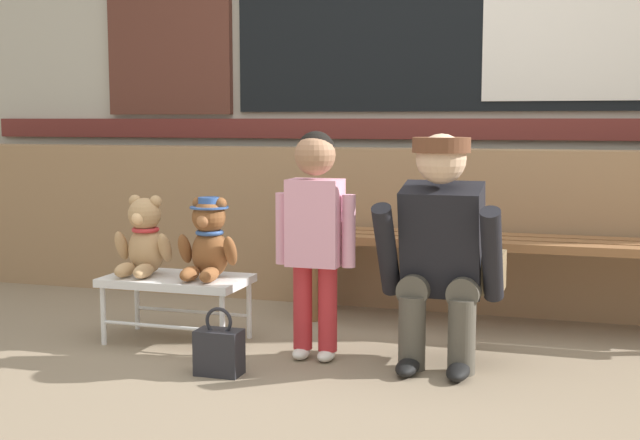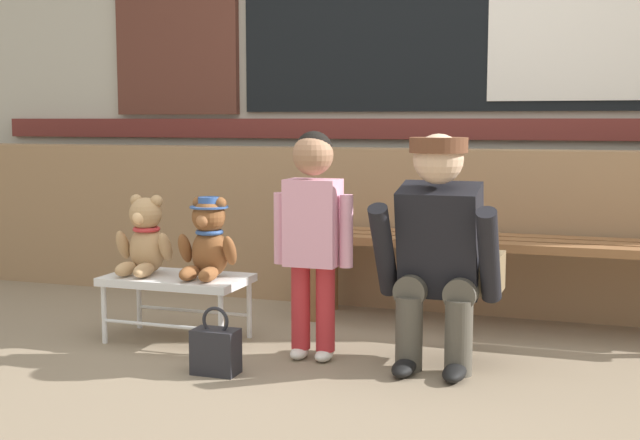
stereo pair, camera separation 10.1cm
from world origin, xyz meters
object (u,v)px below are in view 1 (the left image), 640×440
Objects in this scene: teddy_bear_plain at (144,239)px; handbag_on_ground at (219,351)px; teddy_bear_with_hat at (208,240)px; small_display_bench at (177,284)px; adult_crouching at (444,250)px; wooden_bench_long at (514,252)px; child_standing at (315,220)px.

teddy_bear_plain is 1.34× the size of handbag_on_ground.
teddy_bear_plain is 1.00× the size of teddy_bear_with_hat.
small_display_bench reaches higher than handbag_on_ground.
adult_crouching is (1.21, -0.02, 0.21)m from small_display_bench.
adult_crouching reaches higher than wooden_bench_long.
teddy_bear_with_hat is at bearing 119.34° from handbag_on_ground.
teddy_bear_plain is 0.86m from child_standing.
wooden_bench_long reaches higher than handbag_on_ground.
adult_crouching is at bearing 6.36° from child_standing.
adult_crouching reaches higher than handbag_on_ground.
handbag_on_ground is (-0.29, -0.33, -0.50)m from child_standing.
teddy_bear_with_hat reaches higher than wooden_bench_long.
teddy_bear_plain is at bearing 179.49° from small_display_bench.
teddy_bear_plain is (-0.16, 0.00, 0.20)m from small_display_bench.
teddy_bear_with_hat is at bearing 0.77° from small_display_bench.
teddy_bear_with_hat is 1.34× the size of handbag_on_ground.
small_display_bench is 0.67× the size of adult_crouching.
handbag_on_ground is (0.55, -0.41, -0.37)m from teddy_bear_plain.
handbag_on_ground is at bearing -46.28° from small_display_bench.
wooden_bench_long is at bearing 47.00° from handbag_on_ground.
small_display_bench is 2.35× the size of handbag_on_ground.
child_standing is at bearing -133.45° from wooden_bench_long.
child_standing is (0.68, -0.08, 0.33)m from small_display_bench.
adult_crouching is at bearing -1.00° from teddy_bear_plain.
child_standing reaches higher than handbag_on_ground.
wooden_bench_long is 5.78× the size of teddy_bear_plain.
wooden_bench_long is 3.28× the size of small_display_bench.
adult_crouching is at bearing -106.72° from wooden_bench_long.
adult_crouching is 0.99m from handbag_on_ground.
wooden_bench_long is 1.74m from teddy_bear_plain.
adult_crouching reaches higher than teddy_bear_with_hat.
wooden_bench_long is 1.46m from teddy_bear_with_hat.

